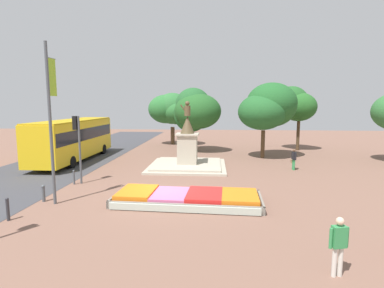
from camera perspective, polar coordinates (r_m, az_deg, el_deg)
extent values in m
plane|color=brown|center=(15.53, -5.45, -10.04)|extent=(81.99, 81.99, 0.00)
cube|color=#38281C|center=(14.57, -0.88, -10.50)|extent=(6.93, 2.77, 0.34)
cube|color=gray|center=(13.37, -1.64, -12.10)|extent=(7.01, 0.44, 0.38)
cube|color=gray|center=(15.77, -0.25, -9.01)|extent=(7.01, 0.44, 0.38)
cube|color=gray|center=(15.40, -13.93, -9.65)|extent=(0.23, 2.65, 0.38)
cube|color=gray|center=(14.53, 13.00, -10.67)|extent=(0.23, 2.65, 0.38)
cube|color=orange|center=(15.02, -10.43, -8.99)|extent=(1.76, 2.32, 0.21)
cube|color=#D86699|center=(14.63, -4.14, -9.49)|extent=(1.76, 2.32, 0.13)
cube|color=red|center=(14.41, 2.42, -9.62)|extent=(1.76, 2.32, 0.19)
cube|color=orange|center=(14.38, 9.10, -9.75)|extent=(1.76, 2.32, 0.19)
cube|color=#B2BCAD|center=(13.33, -1.67, -12.18)|extent=(6.67, 0.52, 0.30)
cube|color=#B3A995|center=(22.60, -0.87, -4.22)|extent=(5.68, 5.68, 0.15)
cube|color=#B4A995|center=(22.57, -0.87, -3.85)|extent=(4.97, 4.97, 0.15)
cube|color=#B2A893|center=(22.37, -0.88, -0.99)|extent=(1.42, 1.42, 2.13)
cube|color=#B2A893|center=(22.23, -0.88, 1.88)|extent=(1.67, 1.67, 0.12)
cone|color=brown|center=(22.18, -0.88, 3.70)|extent=(1.06, 1.06, 1.30)
cylinder|color=brown|center=(22.13, -0.89, 6.35)|extent=(0.45, 0.45, 0.76)
sphere|color=brown|center=(22.13, -0.89, 7.76)|extent=(0.33, 0.33, 0.33)
cylinder|color=brown|center=(22.10, -1.63, 6.74)|extent=(0.50, 0.18, 0.63)
cylinder|color=#4C5156|center=(18.82, -20.58, -1.11)|extent=(0.12, 0.12, 4.01)
cube|color=black|center=(18.76, -21.33, 3.76)|extent=(0.27, 0.30, 0.80)
cylinder|color=#4B0808|center=(18.82, -21.72, 4.57)|extent=(0.04, 0.14, 0.14)
cylinder|color=#543E08|center=(18.83, -21.68, 3.76)|extent=(0.04, 0.14, 0.14)
cylinder|color=green|center=(18.85, -21.65, 2.95)|extent=(0.04, 0.14, 0.14)
cylinder|color=#4C5156|center=(15.21, -25.36, 3.26)|extent=(0.14, 0.14, 7.48)
cube|color=#8CBF2D|center=(15.50, -25.08, 11.44)|extent=(0.08, 0.53, 1.71)
cylinder|color=#4C5156|center=(15.59, -25.26, 14.57)|extent=(0.11, 0.67, 0.03)
cube|color=gold|center=(26.83, -21.61, 0.92)|extent=(2.63, 10.85, 2.97)
cube|color=black|center=(26.78, -21.66, 1.86)|extent=(2.65, 10.52, 0.95)
cube|color=#B79214|center=(26.71, -21.77, 4.18)|extent=(2.58, 10.63, 0.10)
cylinder|color=black|center=(30.66, -20.68, -0.88)|extent=(0.29, 0.90, 0.90)
cylinder|color=black|center=(29.76, -16.54, -0.94)|extent=(0.29, 0.90, 0.90)
cylinder|color=black|center=(24.97, -26.83, -3.04)|extent=(0.29, 0.90, 0.90)
cylinder|color=black|center=(23.86, -21.94, -3.23)|extent=(0.29, 0.90, 0.90)
cylinder|color=#338C4C|center=(22.67, 18.86, -3.80)|extent=(0.13, 0.13, 0.77)
cylinder|color=#338C4C|center=(22.83, 18.69, -3.71)|extent=(0.13, 0.13, 0.77)
cube|color=black|center=(22.64, 18.85, -2.13)|extent=(0.27, 0.41, 0.54)
cylinder|color=black|center=(22.42, 19.08, -2.30)|extent=(0.09, 0.09, 0.52)
cylinder|color=black|center=(22.86, 18.61, -2.10)|extent=(0.09, 0.09, 0.52)
sphere|color=brown|center=(22.58, 18.89, -1.13)|extent=(0.20, 0.20, 0.20)
cube|color=olive|center=(22.99, 18.51, -3.14)|extent=(0.16, 0.29, 0.22)
cylinder|color=beige|center=(9.69, 26.41, -19.39)|extent=(0.13, 0.13, 0.84)
cylinder|color=beige|center=(9.59, 25.48, -19.61)|extent=(0.13, 0.13, 0.84)
cube|color=#338C4C|center=(9.34, 26.21, -15.55)|extent=(0.42, 0.30, 0.60)
cylinder|color=#338C4C|center=(9.49, 27.42, -15.46)|extent=(0.09, 0.09, 0.57)
cylinder|color=#338C4C|center=(9.22, 24.93, -15.98)|extent=(0.09, 0.09, 0.57)
sphere|color=beige|center=(9.19, 26.37, -13.03)|extent=(0.22, 0.22, 0.22)
cylinder|color=#2D2D33|center=(14.47, -31.65, -10.71)|extent=(0.13, 0.13, 0.86)
sphere|color=#2D2D33|center=(14.34, -31.78, -8.94)|extent=(0.14, 0.14, 0.14)
cylinder|color=#4C5156|center=(16.37, -26.43, -8.61)|extent=(0.15, 0.15, 0.70)
sphere|color=#4C5156|center=(16.27, -26.51, -7.26)|extent=(0.17, 0.17, 0.17)
cylinder|color=#4C5156|center=(19.05, -21.56, -6.03)|extent=(0.11, 0.11, 0.77)
sphere|color=#4C5156|center=(18.96, -21.62, -4.81)|extent=(0.12, 0.12, 0.12)
cylinder|color=#4C3823|center=(32.53, 19.55, 1.73)|extent=(0.32, 0.32, 3.27)
ellipsoid|color=#265F25|center=(32.42, 19.63, 6.69)|extent=(3.64, 3.19, 2.92)
ellipsoid|color=#235925|center=(32.81, 18.40, 7.48)|extent=(3.46, 3.27, 3.37)
cylinder|color=brown|center=(29.80, -0.52, 0.89)|extent=(0.50, 0.50, 2.46)
ellipsoid|color=#215A26|center=(29.88, -0.19, 5.55)|extent=(3.41, 2.96, 3.39)
ellipsoid|color=#245825|center=(29.22, 1.09, 6.24)|extent=(4.55, 4.04, 3.44)
ellipsoid|color=#23592A|center=(29.88, 0.20, 7.46)|extent=(3.47, 3.45, 3.36)
cylinder|color=brown|center=(35.51, -3.70, 1.61)|extent=(0.47, 0.47, 2.04)
ellipsoid|color=#2E6B34|center=(34.92, -3.73, 6.76)|extent=(4.10, 3.77, 3.58)
ellipsoid|color=#2B6A31|center=(35.01, -4.98, 6.65)|extent=(4.09, 3.66, 3.31)
ellipsoid|color=#2C6830|center=(34.49, -2.57, 6.08)|extent=(3.75, 3.89, 2.84)
cylinder|color=#4C3823|center=(26.94, 13.33, -0.05)|extent=(0.35, 0.35, 2.43)
ellipsoid|color=#235C29|center=(26.68, 13.21, 5.99)|extent=(4.15, 4.37, 3.14)
ellipsoid|color=#245A25|center=(27.27, 15.11, 7.05)|extent=(4.10, 3.93, 3.65)
ellipsoid|color=#215B27|center=(27.34, 14.91, 7.58)|extent=(4.34, 4.45, 3.52)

